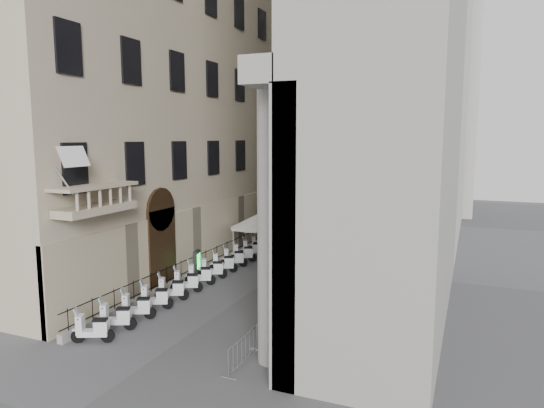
# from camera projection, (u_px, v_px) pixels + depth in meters

# --- Properties ---
(left_building) EXTENTS (5.00, 36.00, 34.00)m
(left_building) POSITION_uv_depth(u_px,v_px,m) (208.00, 16.00, 34.95)
(left_building) COLOR #B8A98D
(left_building) RESTS_ON ground
(far_building) EXTENTS (22.00, 10.00, 30.00)m
(far_building) POSITION_uv_depth(u_px,v_px,m) (377.00, 79.00, 56.17)
(far_building) COLOR #A8A69E
(far_building) RESTS_ON ground
(iron_fence) EXTENTS (0.30, 28.00, 1.40)m
(iron_fence) POSITION_uv_depth(u_px,v_px,m) (224.00, 263.00, 32.40)
(iron_fence) COLOR black
(iron_fence) RESTS_ON ground
(blue_awning) EXTENTS (1.60, 3.00, 3.00)m
(blue_awning) POSITION_uv_depth(u_px,v_px,m) (373.00, 248.00, 36.51)
(blue_awning) COLOR navy
(blue_awning) RESTS_ON ground
(flag) EXTENTS (1.00, 1.40, 8.20)m
(flag) POSITION_uv_depth(u_px,v_px,m) (84.00, 336.00, 20.39)
(flag) COLOR #9E0C11
(flag) RESTS_ON ground
(scooter_0) EXTENTS (1.51, 1.09, 1.50)m
(scooter_0) POSITION_uv_depth(u_px,v_px,m) (94.00, 343.00, 19.77)
(scooter_0) COLOR silver
(scooter_0) RESTS_ON ground
(scooter_1) EXTENTS (1.51, 1.09, 1.50)m
(scooter_1) POSITION_uv_depth(u_px,v_px,m) (117.00, 330.00, 21.06)
(scooter_1) COLOR silver
(scooter_1) RESTS_ON ground
(scooter_2) EXTENTS (1.51, 1.09, 1.50)m
(scooter_2) POSITION_uv_depth(u_px,v_px,m) (138.00, 319.00, 22.34)
(scooter_2) COLOR silver
(scooter_2) RESTS_ON ground
(scooter_3) EXTENTS (1.51, 1.09, 1.50)m
(scooter_3) POSITION_uv_depth(u_px,v_px,m) (156.00, 309.00, 23.63)
(scooter_3) COLOR silver
(scooter_3) RESTS_ON ground
(scooter_4) EXTENTS (1.51, 1.09, 1.50)m
(scooter_4) POSITION_uv_depth(u_px,v_px,m) (172.00, 300.00, 24.92)
(scooter_4) COLOR silver
(scooter_4) RESTS_ON ground
(scooter_5) EXTENTS (1.51, 1.09, 1.50)m
(scooter_5) POSITION_uv_depth(u_px,v_px,m) (187.00, 292.00, 26.20)
(scooter_5) COLOR silver
(scooter_5) RESTS_ON ground
(scooter_6) EXTENTS (1.51, 1.09, 1.50)m
(scooter_6) POSITION_uv_depth(u_px,v_px,m) (201.00, 285.00, 27.49)
(scooter_6) COLOR silver
(scooter_6) RESTS_ON ground
(scooter_7) EXTENTS (1.51, 1.09, 1.50)m
(scooter_7) POSITION_uv_depth(u_px,v_px,m) (213.00, 278.00, 28.78)
(scooter_7) COLOR silver
(scooter_7) RESTS_ON ground
(scooter_8) EXTENTS (1.51, 1.09, 1.50)m
(scooter_8) POSITION_uv_depth(u_px,v_px,m) (224.00, 272.00, 30.07)
(scooter_8) COLOR silver
(scooter_8) RESTS_ON ground
(scooter_9) EXTENTS (1.51, 1.09, 1.50)m
(scooter_9) POSITION_uv_depth(u_px,v_px,m) (234.00, 267.00, 31.35)
(scooter_9) COLOR silver
(scooter_9) RESTS_ON ground
(scooter_10) EXTENTS (1.51, 1.09, 1.50)m
(scooter_10) POSITION_uv_depth(u_px,v_px,m) (244.00, 262.00, 32.64)
(scooter_10) COLOR silver
(scooter_10) RESTS_ON ground
(scooter_11) EXTENTS (1.51, 1.09, 1.50)m
(scooter_11) POSITION_uv_depth(u_px,v_px,m) (253.00, 257.00, 33.93)
(scooter_11) COLOR silver
(scooter_11) RESTS_ON ground
(scooter_12) EXTENTS (1.51, 1.09, 1.50)m
(scooter_12) POSITION_uv_depth(u_px,v_px,m) (261.00, 253.00, 35.21)
(scooter_12) COLOR silver
(scooter_12) RESTS_ON ground
(scooter_13) EXTENTS (1.51, 1.09, 1.50)m
(scooter_13) POSITION_uv_depth(u_px,v_px,m) (268.00, 249.00, 36.50)
(scooter_13) COLOR silver
(scooter_13) RESTS_ON ground
(barrier_0) EXTENTS (0.60, 2.40, 1.10)m
(barrier_0) POSITION_uv_depth(u_px,v_px,m) (244.00, 364.00, 17.88)
(barrier_0) COLOR #9DA0A4
(barrier_0) RESTS_ON ground
(barrier_1) EXTENTS (0.60, 2.40, 1.10)m
(barrier_1) POSITION_uv_depth(u_px,v_px,m) (270.00, 339.00, 20.17)
(barrier_1) COLOR #9DA0A4
(barrier_1) RESTS_ON ground
(barrier_2) EXTENTS (0.60, 2.40, 1.10)m
(barrier_2) POSITION_uv_depth(u_px,v_px,m) (291.00, 318.00, 22.46)
(barrier_2) COLOR #9DA0A4
(barrier_2) RESTS_ON ground
(barrier_3) EXTENTS (0.60, 2.40, 1.10)m
(barrier_3) POSITION_uv_depth(u_px,v_px,m) (308.00, 301.00, 24.75)
(barrier_3) COLOR #9DA0A4
(barrier_3) RESTS_ON ground
(barrier_4) EXTENTS (0.60, 2.40, 1.10)m
(barrier_4) POSITION_uv_depth(u_px,v_px,m) (322.00, 287.00, 27.03)
(barrier_4) COLOR #9DA0A4
(barrier_4) RESTS_ON ground
(barrier_5) EXTENTS (0.60, 2.40, 1.10)m
(barrier_5) POSITION_uv_depth(u_px,v_px,m) (334.00, 276.00, 29.32)
(barrier_5) COLOR #9DA0A4
(barrier_5) RESTS_ON ground
(security_tent) EXTENTS (3.78, 3.78, 3.07)m
(security_tent) POSITION_uv_depth(u_px,v_px,m) (259.00, 222.00, 33.23)
(security_tent) COLOR silver
(security_tent) RESTS_ON ground
(street_lamp) EXTENTS (2.42, 0.44, 7.42)m
(street_lamp) POSITION_uv_depth(u_px,v_px,m) (280.00, 187.00, 38.43)
(street_lamp) COLOR gray
(street_lamp) RESTS_ON ground
(info_kiosk) EXTENTS (0.41, 0.79, 1.61)m
(info_kiosk) POSITION_uv_depth(u_px,v_px,m) (197.00, 264.00, 29.00)
(info_kiosk) COLOR black
(info_kiosk) RESTS_ON ground
(pedestrian_a) EXTENTS (0.71, 0.54, 1.75)m
(pedestrian_a) POSITION_uv_depth(u_px,v_px,m) (323.00, 229.00, 39.51)
(pedestrian_a) COLOR black
(pedestrian_a) RESTS_ON ground
(pedestrian_b) EXTENTS (1.07, 0.94, 1.85)m
(pedestrian_b) POSITION_uv_depth(u_px,v_px,m) (360.00, 234.00, 37.49)
(pedestrian_b) COLOR black
(pedestrian_b) RESTS_ON ground
(pedestrian_c) EXTENTS (0.91, 0.60, 1.86)m
(pedestrian_c) POSITION_uv_depth(u_px,v_px,m) (331.00, 229.00, 39.44)
(pedestrian_c) COLOR black
(pedestrian_c) RESTS_ON ground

